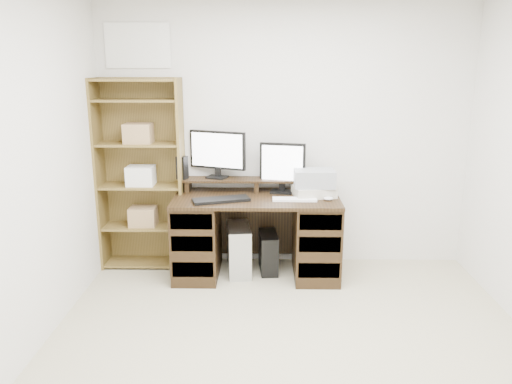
{
  "coord_description": "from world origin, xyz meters",
  "views": [
    {
      "loc": [
        -0.19,
        -2.72,
        1.94
      ],
      "look_at": [
        -0.26,
        1.43,
        0.85
      ],
      "focal_mm": 35.0,
      "sensor_mm": 36.0,
      "label": 1
    }
  ],
  "objects_px": {
    "monitor_small": "(282,166)",
    "printer": "(314,191)",
    "desk": "(256,234)",
    "tower_silver": "(239,249)",
    "monitor_wide": "(217,152)",
    "tower_black": "(268,252)",
    "bookshelf": "(141,173)"
  },
  "relations": [
    {
      "from": "monitor_wide",
      "to": "printer",
      "type": "bearing_deg",
      "value": 6.83
    },
    {
      "from": "monitor_wide",
      "to": "bookshelf",
      "type": "relative_size",
      "value": 0.3
    },
    {
      "from": "tower_silver",
      "to": "bookshelf",
      "type": "xyz_separation_m",
      "value": [
        -0.93,
        0.18,
        0.69
      ]
    },
    {
      "from": "printer",
      "to": "bookshelf",
      "type": "height_order",
      "value": "bookshelf"
    },
    {
      "from": "monitor_small",
      "to": "printer",
      "type": "relative_size",
      "value": 1.29
    },
    {
      "from": "desk",
      "to": "monitor_wide",
      "type": "xyz_separation_m",
      "value": [
        -0.37,
        0.25,
        0.73
      ]
    },
    {
      "from": "desk",
      "to": "printer",
      "type": "height_order",
      "value": "printer"
    },
    {
      "from": "printer",
      "to": "bookshelf",
      "type": "xyz_separation_m",
      "value": [
        -1.61,
        0.18,
        0.12
      ]
    },
    {
      "from": "desk",
      "to": "monitor_small",
      "type": "bearing_deg",
      "value": 35.53
    },
    {
      "from": "monitor_small",
      "to": "desk",
      "type": "bearing_deg",
      "value": -132.66
    },
    {
      "from": "tower_black",
      "to": "monitor_wide",
      "type": "bearing_deg",
      "value": 154.66
    },
    {
      "from": "monitor_wide",
      "to": "monitor_small",
      "type": "relative_size",
      "value": 1.15
    },
    {
      "from": "monitor_wide",
      "to": "printer",
      "type": "height_order",
      "value": "monitor_wide"
    },
    {
      "from": "monitor_wide",
      "to": "tower_black",
      "type": "distance_m",
      "value": 1.07
    },
    {
      "from": "printer",
      "to": "tower_silver",
      "type": "height_order",
      "value": "printer"
    },
    {
      "from": "tower_silver",
      "to": "monitor_small",
      "type": "bearing_deg",
      "value": 12.42
    },
    {
      "from": "printer",
      "to": "tower_black",
      "type": "height_order",
      "value": "printer"
    },
    {
      "from": "monitor_small",
      "to": "bookshelf",
      "type": "height_order",
      "value": "bookshelf"
    },
    {
      "from": "tower_silver",
      "to": "bookshelf",
      "type": "distance_m",
      "value": 1.17
    },
    {
      "from": "tower_silver",
      "to": "tower_black",
      "type": "relative_size",
      "value": 1.19
    },
    {
      "from": "tower_black",
      "to": "bookshelf",
      "type": "xyz_separation_m",
      "value": [
        -1.2,
        0.14,
        0.73
      ]
    },
    {
      "from": "tower_black",
      "to": "printer",
      "type": "bearing_deg",
      "value": -10.01
    },
    {
      "from": "tower_black",
      "to": "bookshelf",
      "type": "relative_size",
      "value": 0.21
    },
    {
      "from": "printer",
      "to": "tower_silver",
      "type": "distance_m",
      "value": 0.89
    },
    {
      "from": "printer",
      "to": "bookshelf",
      "type": "distance_m",
      "value": 1.63
    },
    {
      "from": "desk",
      "to": "bookshelf",
      "type": "xyz_separation_m",
      "value": [
        -1.09,
        0.21,
        0.53
      ]
    },
    {
      "from": "monitor_small",
      "to": "tower_silver",
      "type": "distance_m",
      "value": 0.88
    },
    {
      "from": "desk",
      "to": "bookshelf",
      "type": "bearing_deg",
      "value": 168.95
    },
    {
      "from": "desk",
      "to": "monitor_small",
      "type": "distance_m",
      "value": 0.68
    },
    {
      "from": "monitor_wide",
      "to": "tower_black",
      "type": "height_order",
      "value": "monitor_wide"
    },
    {
      "from": "desk",
      "to": "monitor_wide",
      "type": "relative_size",
      "value": 2.8
    },
    {
      "from": "tower_black",
      "to": "tower_silver",
      "type": "bearing_deg",
      "value": -176.93
    }
  ]
}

